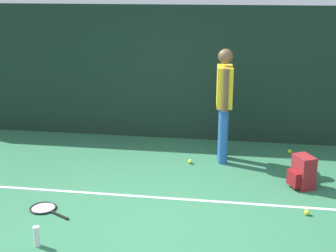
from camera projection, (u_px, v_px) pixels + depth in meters
ground_plane at (163, 219)px, 5.47m from camera, size 12.00×12.00×0.00m
back_fence at (192, 74)px, 7.98m from camera, size 10.00×0.10×2.26m
court_line at (170, 198)px, 5.99m from camera, size 9.00×0.05×0.00m
tennis_player at (224, 99)px, 6.99m from camera, size 0.25×0.53×1.70m
tennis_racket at (45, 209)px, 5.69m from camera, size 0.62×0.45×0.03m
backpack at (302, 173)px, 6.25m from camera, size 0.37×0.36×0.44m
tennis_ball_near_player at (290, 151)px, 7.55m from camera, size 0.07×0.07×0.07m
tennis_ball_by_fence at (190, 161)px, 7.13m from camera, size 0.07×0.07×0.07m
tennis_ball_mid_court at (307, 212)px, 5.55m from camera, size 0.07×0.07×0.07m
water_bottle at (37, 236)px, 4.88m from camera, size 0.07×0.07×0.22m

